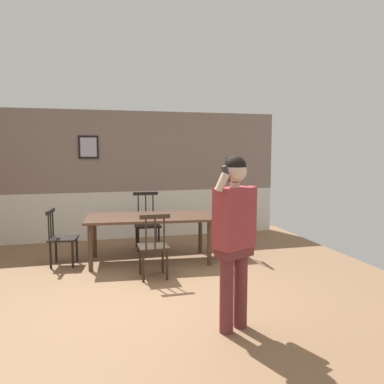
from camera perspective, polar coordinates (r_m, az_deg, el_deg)
name	(u,v)px	position (r m, az deg, el deg)	size (l,w,h in m)	color
ground_plane	(142,295)	(5.14, -7.42, -14.84)	(7.47, 7.47, 0.00)	#846042
room_back_partition	(120,178)	(8.14, -10.60, 2.08)	(6.79, 0.17, 2.65)	gray
dining_table	(150,221)	(6.41, -6.29, -4.22)	(2.14, 1.18, 0.76)	#4C3323
chair_near_window	(147,223)	(7.32, -6.68, -4.54)	(0.48, 0.48, 1.05)	black
chair_by_doorway	(61,238)	(6.54, -18.80, -6.40)	(0.48, 0.48, 0.91)	black
chair_at_table_head	(232,230)	(6.68, 6.02, -5.64)	(0.46, 0.46, 1.02)	#2D2319
chair_opposite_corner	(154,246)	(5.60, -5.72, -7.96)	(0.43, 0.43, 0.96)	#2D2319
person_figure	(235,230)	(3.91, 6.37, -5.55)	(0.52, 0.38, 1.79)	brown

